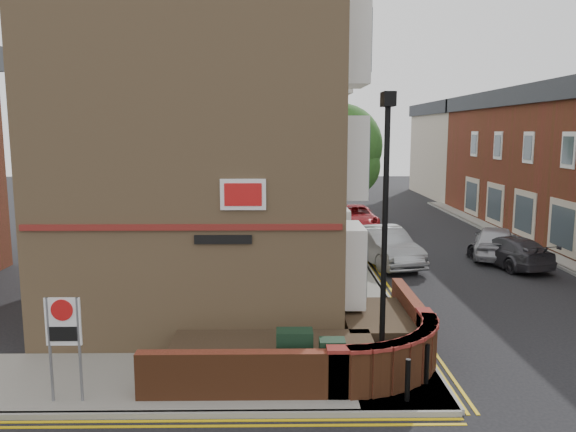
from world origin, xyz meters
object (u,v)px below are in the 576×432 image
Objects in this scene: zone_sign at (64,330)px; silver_car_near at (384,246)px; lamppost at (384,240)px; utility_cabinet_large at (295,356)px.

zone_sign reaches higher than silver_car_near.
silver_car_near is (2.20, 11.72, -2.55)m from lamppost.
zone_sign reaches higher than utility_cabinet_large.
lamppost is 1.31× the size of silver_car_near.
lamppost is at bearing 6.07° from zone_sign.
utility_cabinet_large is 0.55× the size of zone_sign.
silver_car_near is (4.10, 11.62, 0.07)m from utility_cabinet_large.
lamppost is 12.20m from silver_car_near.
lamppost is 2.86× the size of zone_sign.
zone_sign is (-4.70, -0.80, 0.92)m from utility_cabinet_large.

